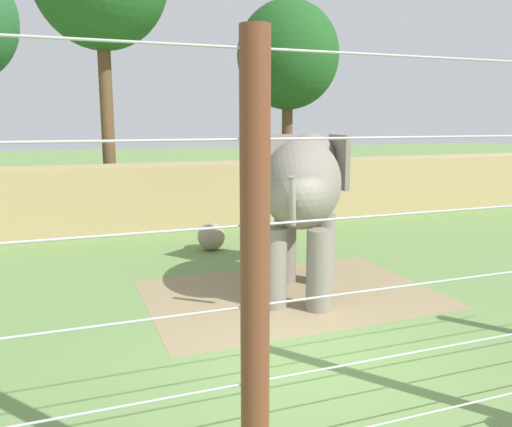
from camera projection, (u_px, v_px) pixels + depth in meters
name	position (u px, v px, depth m)	size (l,w,h in m)	color
ground_plane	(301.00, 356.00, 7.54)	(120.00, 120.00, 0.00)	#6B8E4C
dirt_patch	(290.00, 294.00, 10.26)	(5.66, 3.90, 0.01)	#937F5B
embankment_wall	(170.00, 196.00, 16.62)	(36.00, 1.80, 2.05)	tan
elephant	(303.00, 189.00, 10.18)	(3.05, 3.85, 3.16)	gray
enrichment_ball	(211.00, 236.00, 13.71)	(0.74, 0.74, 0.74)	gray
cable_fence	(448.00, 276.00, 4.57)	(11.92, 0.23, 4.09)	brown
tree_far_left	(288.00, 56.00, 20.48)	(4.08, 4.08, 8.17)	brown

